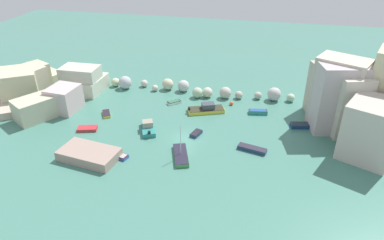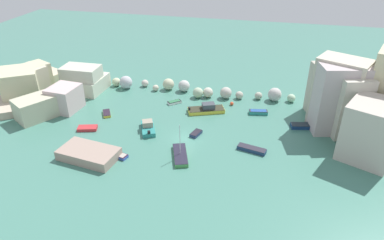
{
  "view_description": "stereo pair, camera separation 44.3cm",
  "coord_description": "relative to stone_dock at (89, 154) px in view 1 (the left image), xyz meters",
  "views": [
    {
      "loc": [
        11.32,
        -45.75,
        29.71
      ],
      "look_at": [
        0.0,
        4.18,
        1.0
      ],
      "focal_mm": 32.85,
      "sensor_mm": 36.0,
      "label": 1
    },
    {
      "loc": [
        11.76,
        -45.65,
        29.71
      ],
      "look_at": [
        0.0,
        4.18,
        1.0
      ],
      "focal_mm": 32.85,
      "sensor_mm": 36.0,
      "label": 2
    }
  ],
  "objects": [
    {
      "name": "cove_water",
      "position": [
        12.31,
        8.47,
        -0.72
      ],
      "size": [
        160.0,
        160.0,
        0.0
      ],
      "primitive_type": "plane",
      "color": "#46806F",
      "rests_on": "ground"
    },
    {
      "name": "cliff_headland_left",
      "position": [
        -17.86,
        16.39,
        1.67
      ],
      "size": [
        19.67,
        23.12,
        6.08
      ],
      "color": "beige",
      "rests_on": "ground"
    },
    {
      "name": "cliff_headland_right",
      "position": [
        38.73,
        15.81,
        4.36
      ],
      "size": [
        20.22,
        20.84,
        13.76
      ],
      "color": "beige",
      "rests_on": "ground"
    },
    {
      "name": "rock_breakwater",
      "position": [
        10.0,
        24.95,
        0.38
      ],
      "size": [
        37.08,
        4.55,
        2.61
      ],
      "color": "beige",
      "rests_on": "ground"
    },
    {
      "name": "stone_dock",
      "position": [
        0.0,
        0.0,
        0.0
      ],
      "size": [
        8.95,
        5.73,
        1.44
      ],
      "primitive_type": "cube",
      "rotation": [
        0.0,
        0.0,
        -0.14
      ],
      "color": "tan",
      "rests_on": "ground"
    },
    {
      "name": "channel_buoy",
      "position": [
        17.84,
        21.62,
        -0.38
      ],
      "size": [
        0.67,
        0.67,
        0.67
      ],
      "primitive_type": "sphere",
      "color": "#E04C28",
      "rests_on": "cove_water"
    },
    {
      "name": "moored_boat_0",
      "position": [
        13.76,
        17.94,
        -0.17
      ],
      "size": [
        6.89,
        4.61,
        1.66
      ],
      "rotation": [
        0.0,
        0.0,
        0.38
      ],
      "color": "gold",
      "rests_on": "cove_water"
    },
    {
      "name": "moored_boat_1",
      "position": [
        22.75,
        7.23,
        -0.42
      ],
      "size": [
        4.47,
        2.23,
        0.6
      ],
      "rotation": [
        0.0,
        0.0,
        6.04
      ],
      "color": "navy",
      "rests_on": "cove_water"
    },
    {
      "name": "moored_boat_2",
      "position": [
        7.18,
        19.9,
        -0.46
      ],
      "size": [
        2.66,
        2.53,
        0.49
      ],
      "rotation": [
        0.0,
        0.0,
        0.72
      ],
      "color": "white",
      "rests_on": "cove_water"
    },
    {
      "name": "moored_boat_3",
      "position": [
        30.19,
        16.01,
        -0.38
      ],
      "size": [
        3.62,
        2.17,
        0.68
      ],
      "rotation": [
        0.0,
        0.0,
        0.2
      ],
      "color": "navy",
      "rests_on": "cove_water"
    },
    {
      "name": "moored_boat_4",
      "position": [
        12.76,
        3.28,
        -0.39
      ],
      "size": [
        3.6,
        5.81,
        5.37
      ],
      "rotation": [
        0.0,
        0.0,
        5.05
      ],
      "color": "#408845",
      "rests_on": "cove_water"
    },
    {
      "name": "moored_boat_5",
      "position": [
        13.65,
        9.74,
        -0.45
      ],
      "size": [
        1.78,
        2.49,
        0.55
      ],
      "rotation": [
        0.0,
        0.0,
        4.4
      ],
      "color": "navy",
      "rests_on": "cove_water"
    },
    {
      "name": "moored_boat_6",
      "position": [
        5.68,
        9.3,
        -0.15
      ],
      "size": [
        3.77,
        5.07,
        1.63
      ],
      "rotation": [
        0.0,
        0.0,
        1.99
      ],
      "color": "teal",
      "rests_on": "cove_water"
    },
    {
      "name": "moored_boat_7",
      "position": [
        -4.15,
        7.29,
        -0.46
      ],
      "size": [
        3.42,
        2.39,
        0.52
      ],
      "rotation": [
        0.0,
        0.0,
        0.28
      ],
      "color": "#C13034",
      "rests_on": "cove_water"
    },
    {
      "name": "moored_boat_8",
      "position": [
        3.99,
        1.29,
        -0.46
      ],
      "size": [
        2.99,
        1.87,
        0.48
      ],
      "rotation": [
        0.0,
        0.0,
        6.02
      ],
      "color": "#3957B2",
      "rests_on": "cove_water"
    },
    {
      "name": "moored_boat_9",
      "position": [
        -3.31,
        12.79,
        -0.47
      ],
      "size": [
        2.4,
        2.94,
        0.49
      ],
      "rotation": [
        0.0,
        0.0,
        2.09
      ],
      "color": "gold",
      "rests_on": "cove_water"
    },
    {
      "name": "moored_boat_10",
      "position": [
        22.9,
        19.29,
        -0.36
      ],
      "size": [
        3.41,
        1.72,
        0.69
      ],
      "rotation": [
        0.0,
        0.0,
        0.17
      ],
      "color": "teal",
      "rests_on": "cove_water"
    }
  ]
}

